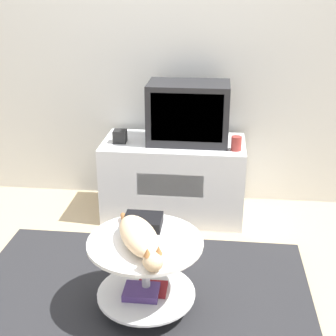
{
  "coord_description": "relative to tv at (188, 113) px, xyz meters",
  "views": [
    {
      "loc": [
        0.4,
        -1.98,
        1.67
      ],
      "look_at": [
        0.12,
        0.59,
        0.61
      ],
      "focal_mm": 50.0,
      "sensor_mm": 36.0,
      "label": 1
    }
  ],
  "objects": [
    {
      "name": "cat",
      "position": [
        -0.15,
        -1.22,
        -0.29
      ],
      "size": [
        0.32,
        0.53,
        0.12
      ],
      "rotation": [
        0.0,
        0.0,
        -1.1
      ],
      "color": "beige",
      "rests_on": "coffee_table"
    },
    {
      "name": "rug",
      "position": [
        -0.19,
        -1.2,
        -0.78
      ],
      "size": [
        1.93,
        1.57,
        0.02
      ],
      "color": "#28282B",
      "rests_on": "ground_plane"
    },
    {
      "name": "wall_back",
      "position": [
        -0.19,
        0.33,
        0.51
      ],
      "size": [
        8.0,
        0.05,
        2.6
      ],
      "color": "silver",
      "rests_on": "ground_plane"
    },
    {
      "name": "tv_stand",
      "position": [
        -0.1,
        -0.01,
        -0.5
      ],
      "size": [
        1.02,
        0.51,
        0.57
      ],
      "color": "white",
      "rests_on": "ground_plane"
    },
    {
      "name": "ground_plane",
      "position": [
        -0.19,
        -1.2,
        -0.79
      ],
      "size": [
        12.0,
        12.0,
        0.0
      ],
      "primitive_type": "plane",
      "color": "tan"
    },
    {
      "name": "mug",
      "position": [
        0.34,
        -0.14,
        -0.16
      ],
      "size": [
        0.07,
        0.07,
        0.1
      ],
      "color": "#99332D",
      "rests_on": "tv_stand"
    },
    {
      "name": "dvd_box",
      "position": [
        -0.17,
        -1.01,
        -0.32
      ],
      "size": [
        0.2,
        0.16,
        0.06
      ],
      "color": "black",
      "rests_on": "coffee_table"
    },
    {
      "name": "speaker",
      "position": [
        -0.48,
        -0.07,
        -0.17
      ],
      "size": [
        0.09,
        0.09,
        0.09
      ],
      "color": "black",
      "rests_on": "tv_stand"
    },
    {
      "name": "coffee_table",
      "position": [
        -0.13,
        -1.15,
        -0.52
      ],
      "size": [
        0.59,
        0.59,
        0.41
      ],
      "color": "#B2B2B7",
      "rests_on": "rug"
    },
    {
      "name": "tv",
      "position": [
        0.0,
        0.0,
        0.0
      ],
      "size": [
        0.56,
        0.34,
        0.43
      ],
      "color": "#232326",
      "rests_on": "tv_stand"
    }
  ]
}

